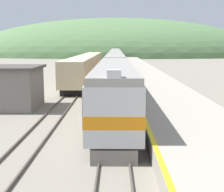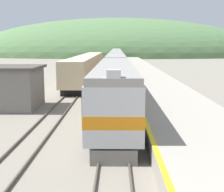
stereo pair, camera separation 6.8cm
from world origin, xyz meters
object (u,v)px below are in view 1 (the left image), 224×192
Objects in this scene: express_train_lead_car at (115,87)px; carriage_third at (115,60)px; carriage_fourth at (115,57)px; carriage_fifth at (115,54)px; siding_train at (87,66)px; carriage_second at (115,67)px.

express_train_lead_car is 43.18m from carriage_third.
carriage_fifth is at bearing 90.00° from carriage_fourth.
carriage_third is at bearing 71.80° from siding_train.
siding_train is at bearing -108.20° from carriage_third.
carriage_fifth is 0.49× the size of siding_train.
carriage_fourth is (0.00, 64.27, -0.01)m from express_train_lead_car.
carriage_fourth and carriage_fifth have the same top height.
carriage_fourth reaches higher than siding_train.
siding_train is at bearing -97.64° from carriage_fourth.
carriage_third is 1.00× the size of carriage_fifth.
siding_train is (-4.78, -56.71, -0.27)m from carriage_fifth.
carriage_fourth is (0.00, 21.09, 0.00)m from carriage_third.
express_train_lead_car is at bearing -90.00° from carriage_second.
carriage_fourth is at bearing 90.00° from express_train_lead_car.
carriage_third is 0.49× the size of siding_train.
express_train_lead_car is at bearing -90.00° from carriage_fifth.
carriage_second is 8.12m from siding_train.
express_train_lead_car is 1.08× the size of carriage_second.
express_train_lead_car is 22.09m from carriage_second.
carriage_second and carriage_third have the same top height.
express_train_lead_car reaches higher than carriage_fifth.
carriage_third and carriage_fourth have the same top height.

